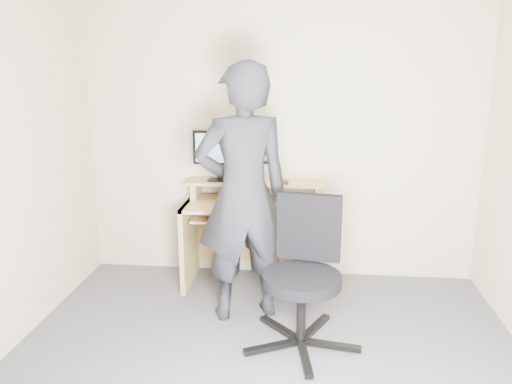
% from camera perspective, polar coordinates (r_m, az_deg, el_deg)
% --- Properties ---
extents(back_wall, '(3.50, 0.02, 2.50)m').
position_cam_1_polar(back_wall, '(4.45, 2.80, 5.94)').
color(back_wall, '#C1B399').
rests_on(back_wall, ground).
extents(desk, '(1.20, 0.60, 0.91)m').
position_cam_1_polar(desk, '(4.41, -0.07, -3.51)').
color(desk, tan).
rests_on(desk, ground).
extents(monitor, '(0.46, 0.13, 0.44)m').
position_cam_1_polar(monitor, '(4.34, -4.22, 4.69)').
color(monitor, black).
rests_on(monitor, desk).
extents(external_drive, '(0.08, 0.13, 0.20)m').
position_cam_1_polar(external_drive, '(4.38, -0.78, 2.62)').
color(external_drive, black).
rests_on(external_drive, desk).
extents(travel_mug, '(0.09, 0.09, 0.16)m').
position_cam_1_polar(travel_mug, '(4.34, 1.07, 2.24)').
color(travel_mug, '#ACACB0').
rests_on(travel_mug, desk).
extents(smartphone, '(0.07, 0.13, 0.01)m').
position_cam_1_polar(smartphone, '(4.31, 3.26, 1.11)').
color(smartphone, black).
rests_on(smartphone, desk).
extents(charger, '(0.05, 0.05, 0.03)m').
position_cam_1_polar(charger, '(4.31, -3.03, 1.30)').
color(charger, black).
rests_on(charger, desk).
extents(headphones, '(0.18, 0.18, 0.06)m').
position_cam_1_polar(headphones, '(4.49, -2.45, 1.69)').
color(headphones, silver).
rests_on(headphones, desk).
extents(keyboard, '(0.49, 0.29, 0.03)m').
position_cam_1_polar(keyboard, '(4.22, -0.77, -2.66)').
color(keyboard, black).
rests_on(keyboard, desk).
extents(mouse, '(0.11, 0.09, 0.04)m').
position_cam_1_polar(mouse, '(4.15, 4.22, -1.49)').
color(mouse, black).
rests_on(mouse, desk).
extents(office_chair, '(0.80, 0.79, 1.01)m').
position_cam_1_polar(office_chair, '(3.46, 5.54, -8.63)').
color(office_chair, black).
rests_on(office_chair, ground).
extents(person, '(0.82, 0.68, 1.94)m').
position_cam_1_polar(person, '(3.69, -1.51, -0.32)').
color(person, black).
rests_on(person, ground).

